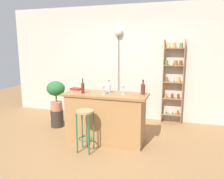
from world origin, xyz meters
TOP-DOWN VIEW (x-y plane):
  - ground at (0.00, 0.00)m, footprint 12.00×12.00m
  - back_wall at (0.00, 1.95)m, footprint 6.40×0.10m
  - kitchen_counter at (0.00, 0.30)m, footprint 1.57×0.60m
  - bar_stool at (-0.19, -0.22)m, footprint 0.30×0.30m
  - spice_shelf at (1.16, 1.79)m, footprint 0.47×0.17m
  - plant_stool at (-1.31, 0.73)m, footprint 0.29×0.29m
  - potted_plant at (-1.31, 0.73)m, footprint 0.41×0.37m
  - bottle_sauce_amber at (0.04, 0.38)m, footprint 0.07×0.07m
  - bottle_soda_blue at (0.68, 0.43)m, footprint 0.08×0.08m
  - bottle_vinegar at (-0.41, 0.20)m, footprint 0.06×0.06m
  - wine_glass_left at (-0.01, 0.18)m, footprint 0.07×0.07m
  - wine_glass_center at (0.33, 0.33)m, footprint 0.07×0.07m
  - cookbook at (-0.69, 0.48)m, footprint 0.24×0.19m
  - pendant_globe_light at (-0.18, 1.84)m, footprint 0.20×0.20m

SIDE VIEW (x-z plane):
  - ground at x=0.00m, z-range 0.00..0.00m
  - plant_stool at x=-1.31m, z-range 0.00..0.38m
  - kitchen_counter at x=0.00m, z-range 0.00..0.94m
  - bar_stool at x=-0.19m, z-range 0.16..0.90m
  - potted_plant at x=-1.31m, z-range 0.47..1.13m
  - cookbook at x=-0.69m, z-range 0.94..0.97m
  - bottle_sauce_amber at x=0.04m, z-range 0.91..1.14m
  - spice_shelf at x=1.16m, z-range 0.05..2.01m
  - bottle_soda_blue at x=0.68m, z-range 0.90..1.17m
  - bottle_vinegar at x=-0.41m, z-range 0.90..1.18m
  - wine_glass_left at x=-0.01m, z-range 0.97..1.14m
  - wine_glass_center at x=0.33m, z-range 0.97..1.14m
  - back_wall at x=0.00m, z-range 0.00..2.80m
  - pendant_globe_light at x=-0.18m, z-range 0.99..3.25m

